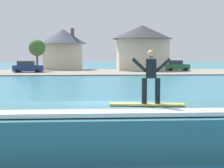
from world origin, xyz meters
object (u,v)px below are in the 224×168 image
object	(u,v)px
surfer	(151,74)
house_gabled_white	(142,43)
wave_crest	(122,127)
car_far_shore	(177,66)
house_small_cottage	(63,46)
car_near_shore	(28,67)
tree_tall_bare	(37,48)
surfboard	(147,104)

from	to	relation	value
surfer	house_gabled_white	bearing A→B (deg)	81.86
wave_crest	surfer	size ratio (longest dim) A/B	6.72
wave_crest	car_far_shore	size ratio (longest dim) A/B	2.81
house_gabled_white	house_small_cottage	distance (m)	14.26
car_near_shore	house_small_cottage	distance (m)	12.90
house_small_cottage	tree_tall_bare	world-z (taller)	house_small_cottage
wave_crest	house_gabled_white	world-z (taller)	house_gabled_white
surfboard	car_near_shore	size ratio (longest dim) A/B	0.52
surfer	car_far_shore	xyz separation A→B (m)	(13.24, 52.42, -1.35)
surfer	tree_tall_bare	size ratio (longest dim) A/B	0.31
wave_crest	car_near_shore	xyz separation A→B (m)	(-9.50, 47.60, 0.33)
car_far_shore	tree_tall_bare	bearing A→B (deg)	-179.51
surfboard	house_gabled_white	world-z (taller)	house_gabled_white
surfer	house_small_cottage	xyz separation A→B (m)	(-5.67, 59.44, 2.05)
car_near_shore	house_gabled_white	distance (m)	19.89
house_small_cottage	car_far_shore	bearing A→B (deg)	-20.36
car_near_shore	house_gabled_white	bearing A→B (deg)	21.12
house_gabled_white	surfer	bearing A→B (deg)	-98.14
surfboard	surfer	size ratio (longest dim) A/B	1.41
car_near_shore	house_gabled_white	size ratio (longest dim) A/B	0.43
house_gabled_white	wave_crest	bearing A→B (deg)	-99.07
surfboard	house_small_cottage	distance (m)	59.72
house_small_cottage	house_gabled_white	bearing A→B (deg)	-18.37
surfboard	car_far_shore	size ratio (longest dim) A/B	0.59
surfer	house_small_cottage	bearing A→B (deg)	95.45
surfboard	car_far_shore	bearing A→B (deg)	75.69
car_near_shore	house_small_cottage	bearing A→B (deg)	67.87
house_gabled_white	tree_tall_bare	xyz separation A→B (m)	(-17.31, -2.72, -0.84)
surfboard	tree_tall_bare	distance (m)	53.05
surfer	wave_crest	bearing A→B (deg)	160.53
wave_crest	house_gabled_white	bearing A→B (deg)	80.93
surfboard	surfer	world-z (taller)	surfer
wave_crest	tree_tall_bare	world-z (taller)	tree_tall_bare
surfer	car_far_shore	distance (m)	54.08
surfboard	tree_tall_bare	bearing A→B (deg)	100.15
wave_crest	surfboard	xyz separation A→B (m)	(0.75, -0.25, 0.73)
surfboard	house_gabled_white	xyz separation A→B (m)	(7.97, 54.89, 3.33)
car_near_shore	wave_crest	bearing A→B (deg)	-78.72
surfboard	house_gabled_white	size ratio (longest dim) A/B	0.22
wave_crest	tree_tall_bare	distance (m)	52.72
wave_crest	surfer	world-z (taller)	surfer
car_far_shore	house_small_cottage	size ratio (longest dim) A/B	0.46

